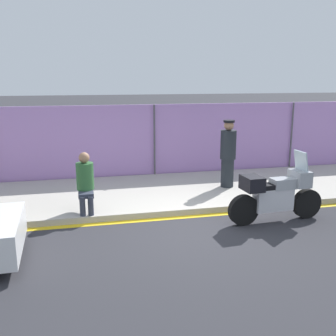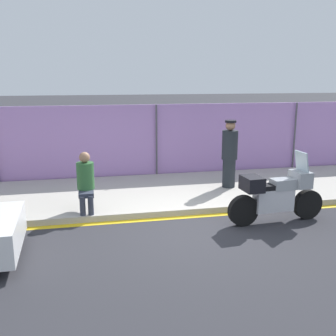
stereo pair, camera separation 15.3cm
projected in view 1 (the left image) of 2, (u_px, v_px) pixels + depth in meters
The scene contains 7 objects.
ground_plane at pixel (194, 230), 7.93m from camera, with size 120.00×120.00×0.00m, color #2D2D33.
sidewalk at pixel (167, 192), 10.30m from camera, with size 33.28×3.35×0.14m.
curb_paint_stripe at pixel (184, 217), 8.63m from camera, with size 33.28×0.18×0.01m.
storefront_fence at pixel (154, 142), 11.73m from camera, with size 31.62×0.17×2.22m.
motorcycle at pixel (276, 194), 8.25m from camera, with size 2.18×0.59×1.50m.
officer_standing at pixel (228, 153), 10.32m from camera, with size 0.41×0.41×1.78m.
person_seated_on_curb at pixel (85, 179), 8.51m from camera, with size 0.38×0.66×1.29m.
Camera 1 is at (-2.17, -7.13, 3.02)m, focal length 42.00 mm.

